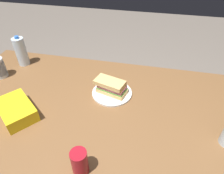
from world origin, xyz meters
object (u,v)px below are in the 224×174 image
at_px(sandwich, 111,87).
at_px(soda_can_red, 80,162).
at_px(dining_table, 98,120).
at_px(chip_bag, 16,110).
at_px(water_bottle_tall, 21,52).
at_px(paper_plate, 112,93).

xyz_separation_m(sandwich, soda_can_red, (0.02, 0.50, 0.01)).
relative_size(dining_table, chip_bag, 7.78).
bearing_deg(sandwich, water_bottle_tall, -15.62).
bearing_deg(chip_bag, paper_plate, 69.56).
height_order(dining_table, chip_bag, chip_bag).
bearing_deg(paper_plate, sandwich, 10.57).
bearing_deg(water_bottle_tall, paper_plate, 164.53).
height_order(paper_plate, soda_can_red, soda_can_red).
xyz_separation_m(sandwich, chip_bag, (0.44, 0.27, -0.02)).
bearing_deg(dining_table, chip_bag, 18.04).
bearing_deg(soda_can_red, paper_plate, -92.38).
distance_m(paper_plate, soda_can_red, 0.50).
distance_m(dining_table, sandwich, 0.20).
bearing_deg(soda_can_red, chip_bag, -27.69).
xyz_separation_m(dining_table, chip_bag, (0.40, 0.13, 0.12)).
bearing_deg(paper_plate, water_bottle_tall, -15.47).
height_order(sandwich, chip_bag, sandwich).
bearing_deg(dining_table, water_bottle_tall, -27.74).
height_order(dining_table, sandwich, sandwich).
xyz_separation_m(dining_table, water_bottle_tall, (0.63, -0.33, 0.18)).
xyz_separation_m(paper_plate, chip_bag, (0.45, 0.27, 0.03)).
xyz_separation_m(paper_plate, soda_can_red, (0.02, 0.50, 0.05)).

